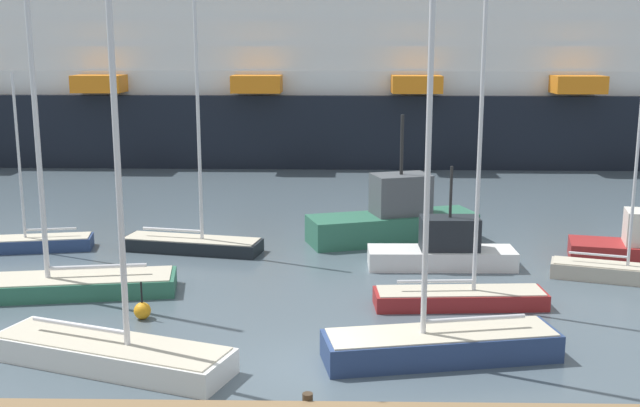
# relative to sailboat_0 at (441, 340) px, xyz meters

# --- Properties ---
(ground_plane) EXTENTS (600.00, 600.00, 0.00)m
(ground_plane) POSITION_rel_sailboat_0_xyz_m (-3.50, -0.71, -0.55)
(ground_plane) COLOR #4C5B66
(sailboat_0) EXTENTS (6.63, 2.79, 11.00)m
(sailboat_0) POSITION_rel_sailboat_0_xyz_m (0.00, 0.00, 0.00)
(sailboat_0) COLOR navy
(sailboat_0) RESTS_ON ground_plane
(sailboat_1) EXTENTS (4.71, 2.50, 8.35)m
(sailboat_1) POSITION_rel_sailboat_0_xyz_m (7.37, 7.25, -0.13)
(sailboat_1) COLOR #BCB29E
(sailboat_1) RESTS_ON ground_plane
(sailboat_2) EXTENTS (7.61, 3.03, 12.26)m
(sailboat_2) POSITION_rel_sailboat_0_xyz_m (-12.16, 5.29, 0.00)
(sailboat_2) COLOR #2D6B51
(sailboat_2) RESTS_ON ground_plane
(sailboat_3) EXTENTS (4.78, 2.09, 7.38)m
(sailboat_3) POSITION_rel_sailboat_0_xyz_m (-15.45, 11.02, -0.18)
(sailboat_3) COLOR navy
(sailboat_3) RESTS_ON ground_plane
(sailboat_4) EXTENTS (6.97, 3.99, 12.15)m
(sailboat_4) POSITION_rel_sailboat_0_xyz_m (-8.87, -0.65, 0.01)
(sailboat_4) COLOR white
(sailboat_4) RESTS_ON ground_plane
(sailboat_5) EXTENTS (5.68, 1.67, 11.15)m
(sailboat_5) POSITION_rel_sailboat_0_xyz_m (1.23, 4.32, -0.03)
(sailboat_5) COLOR maroon
(sailboat_5) RESTS_ON ground_plane
(sailboat_6) EXTENTS (5.99, 2.64, 10.62)m
(sailboat_6) POSITION_rel_sailboat_0_xyz_m (-8.84, 10.96, -0.07)
(sailboat_6) COLOR black
(sailboat_6) RESTS_ON ground_plane
(fishing_boat_1) EXTENTS (7.64, 4.16, 5.51)m
(fishing_boat_1) POSITION_rel_sailboat_0_xyz_m (-0.31, 12.85, 0.44)
(fishing_boat_1) COLOR #2D6B51
(fishing_boat_1) RESTS_ON ground_plane
(fishing_boat_2) EXTENTS (5.64, 1.68, 3.95)m
(fishing_boat_2) POSITION_rel_sailboat_0_xyz_m (1.31, 8.84, 0.15)
(fishing_boat_2) COLOR white
(fishing_boat_2) RESTS_ON ground_plane
(channel_buoy_0) EXTENTS (0.54, 0.54, 1.21)m
(channel_buoy_0) POSITION_rel_sailboat_0_xyz_m (-8.94, 2.96, -0.28)
(channel_buoy_0) COLOR orange
(channel_buoy_0) RESTS_ON ground_plane
(cruise_ship) EXTENTS (90.86, 15.02, 16.06)m
(cruise_ship) POSITION_rel_sailboat_0_xyz_m (-2.91, 38.34, 4.60)
(cruise_ship) COLOR black
(cruise_ship) RESTS_ON ground_plane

